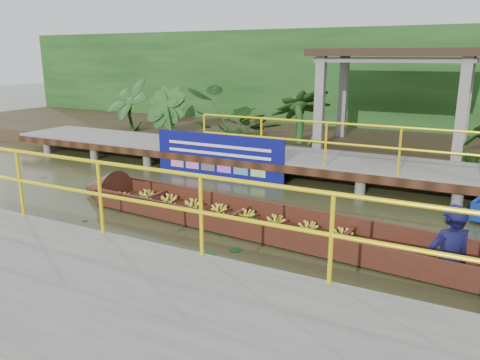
% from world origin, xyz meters
% --- Properties ---
extents(ground, '(80.00, 80.00, 0.00)m').
position_xyz_m(ground, '(0.00, 0.00, 0.00)').
color(ground, '#32351A').
rests_on(ground, ground).
extents(land_strip, '(30.00, 8.00, 0.45)m').
position_xyz_m(land_strip, '(0.00, 7.50, 0.23)').
color(land_strip, '#312A18').
rests_on(land_strip, ground).
extents(far_dock, '(16.00, 2.06, 1.66)m').
position_xyz_m(far_dock, '(0.02, 3.43, 0.48)').
color(far_dock, slate).
rests_on(far_dock, ground).
extents(near_dock, '(18.00, 2.40, 1.73)m').
position_xyz_m(near_dock, '(1.00, -4.20, 0.30)').
color(near_dock, slate).
rests_on(near_dock, ground).
extents(pavilion, '(4.40, 3.00, 3.00)m').
position_xyz_m(pavilion, '(3.00, 6.30, 2.82)').
color(pavilion, slate).
rests_on(pavilion, ground).
extents(foliage_backdrop, '(30.00, 0.80, 4.00)m').
position_xyz_m(foliage_backdrop, '(0.00, 10.00, 2.00)').
color(foliage_backdrop, '#163B13').
rests_on(foliage_backdrop, ground).
extents(vendor_boat, '(10.23, 1.78, 2.31)m').
position_xyz_m(vendor_boat, '(2.85, -0.53, 0.27)').
color(vendor_boat, '#36190E').
rests_on(vendor_boat, ground).
extents(blue_banner, '(3.62, 0.04, 1.13)m').
position_xyz_m(blue_banner, '(-0.57, 2.48, 0.56)').
color(blue_banner, navy).
rests_on(blue_banner, ground).
extents(tropical_plants, '(14.30, 1.30, 1.63)m').
position_xyz_m(tropical_plants, '(0.22, 5.30, 1.26)').
color(tropical_plants, '#163B13').
rests_on(tropical_plants, ground).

